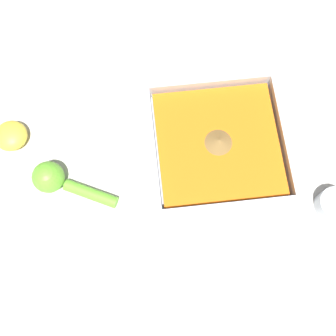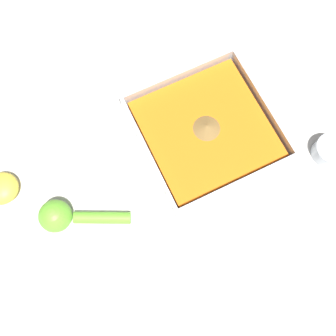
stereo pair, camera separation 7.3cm
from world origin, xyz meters
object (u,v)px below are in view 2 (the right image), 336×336
object	(u,v)px
spice_bowl	(329,151)
lemon_half	(2,188)
lemon_squeezer	(64,216)
square_dish	(206,131)

from	to	relation	value
spice_bowl	lemon_half	size ratio (longest dim) A/B	0.97
spice_bowl	lemon_squeezer	world-z (taller)	lemon_squeezer
square_dish	spice_bowl	distance (m)	0.24
lemon_half	spice_bowl	bearing A→B (deg)	-18.77
spice_bowl	lemon_half	world-z (taller)	same
square_dish	lemon_squeezer	xyz separation A→B (m)	(-0.31, -0.04, 0.01)
square_dish	lemon_half	distance (m)	0.40
spice_bowl	lemon_squeezer	size ratio (longest dim) A/B	0.40
lemon_squeezer	lemon_half	xyz separation A→B (m)	(-0.09, 0.10, -0.01)
square_dish	lemon_half	size ratio (longest dim) A/B	3.98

